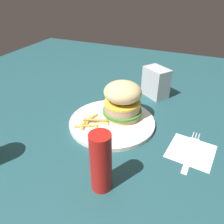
{
  "coord_description": "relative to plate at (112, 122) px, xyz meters",
  "views": [
    {
      "loc": [
        -0.51,
        -0.23,
        0.39
      ],
      "look_at": [
        -0.0,
        -0.02,
        0.04
      ],
      "focal_mm": 35.72,
      "sensor_mm": 36.0,
      "label": 1
    }
  ],
  "objects": [
    {
      "name": "ground_plane",
      "position": [
        0.0,
        0.02,
        -0.01
      ],
      "size": [
        1.6,
        1.6,
        0.0
      ],
      "primitive_type": "plane",
      "color": "#1E474C"
    },
    {
      "name": "ketchup_bottle",
      "position": [
        -0.22,
        -0.07,
        0.06
      ],
      "size": [
        0.04,
        0.04,
        0.14
      ],
      "primitive_type": "cylinder",
      "color": "#B21914",
      "rests_on": "ground_plane"
    },
    {
      "name": "napkin",
      "position": [
        -0.03,
        -0.23,
        -0.01
      ],
      "size": [
        0.12,
        0.12,
        0.0
      ],
      "primitive_type": "cube",
      "rotation": [
        0.0,
        0.0,
        -0.13
      ],
      "color": "white",
      "rests_on": "ground_plane"
    },
    {
      "name": "sandwich",
      "position": [
        0.04,
        -0.02,
        0.06
      ],
      "size": [
        0.12,
        0.12,
        0.11
      ],
      "color": "tan",
      "rests_on": "plate"
    },
    {
      "name": "fries_pile",
      "position": [
        -0.04,
        0.05,
        0.01
      ],
      "size": [
        0.09,
        0.09,
        0.01
      ],
      "color": "gold",
      "rests_on": "plate"
    },
    {
      "name": "napkin_dispenser",
      "position": [
        0.23,
        -0.07,
        0.05
      ],
      "size": [
        0.1,
        0.11,
        0.11
      ],
      "primitive_type": "cube",
      "rotation": [
        0.0,
        0.0,
        0.96
      ],
      "color": "#B7BABF",
      "rests_on": "ground_plane"
    },
    {
      "name": "fork",
      "position": [
        -0.03,
        -0.23,
        -0.0
      ],
      "size": [
        0.17,
        0.03,
        0.0
      ],
      "color": "silver",
      "rests_on": "napkin"
    },
    {
      "name": "plate",
      "position": [
        0.0,
        0.0,
        0.0
      ],
      "size": [
        0.26,
        0.26,
        0.01
      ],
      "primitive_type": "cylinder",
      "color": "silver",
      "rests_on": "ground_plane"
    }
  ]
}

